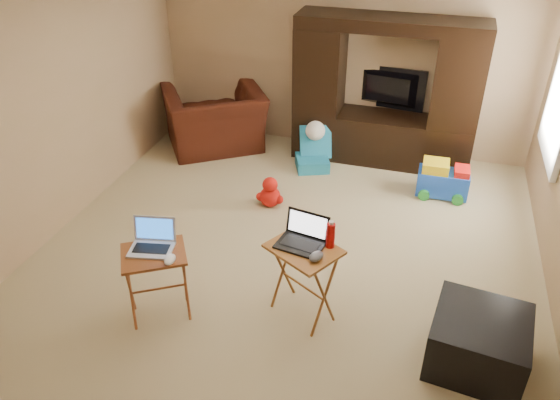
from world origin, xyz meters
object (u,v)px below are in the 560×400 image
(tray_table_left, at_px, (158,285))
(laptop_left, at_px, (150,239))
(child_rocker, at_px, (313,150))
(mouse_right, at_px, (316,256))
(push_toy, at_px, (443,179))
(tray_table_right, at_px, (303,282))
(recliner, at_px, (215,119))
(mouse_left, at_px, (170,259))
(water_bottle, at_px, (331,235))
(ottoman, at_px, (478,342))
(entertainment_center, at_px, (385,93))
(laptop_right, at_px, (300,234))
(plush_toy, at_px, (270,192))
(television, at_px, (387,90))

(tray_table_left, xyz_separation_m, laptop_left, (-0.03, 0.03, 0.46))
(child_rocker, relative_size, mouse_right, 3.71)
(push_toy, xyz_separation_m, tray_table_right, (-1.10, -2.44, 0.14))
(recliner, distance_m, mouse_left, 3.50)
(child_rocker, distance_m, water_bottle, 2.75)
(laptop_left, bearing_deg, child_rocker, 66.45)
(child_rocker, xyz_separation_m, push_toy, (1.65, -0.22, -0.05))
(ottoman, relative_size, tray_table_right, 0.99)
(entertainment_center, height_order, laptop_right, entertainment_center)
(laptop_left, bearing_deg, recliner, 92.49)
(recliner, bearing_deg, mouse_right, 90.98)
(mouse_left, height_order, water_bottle, water_bottle)
(child_rocker, xyz_separation_m, laptop_left, (-0.67, -3.00, 0.53))
(laptop_right, bearing_deg, water_bottle, 24.26)
(tray_table_right, distance_m, mouse_right, 0.43)
(tray_table_right, bearing_deg, laptop_right, -176.40)
(recliner, height_order, plush_toy, recliner)
(child_rocker, bearing_deg, push_toy, -29.44)
(entertainment_center, bearing_deg, water_bottle, -90.38)
(child_rocker, xyz_separation_m, mouse_left, (-0.45, -3.10, 0.44))
(laptop_right, bearing_deg, tray_table_right, -16.34)
(mouse_left, relative_size, mouse_right, 0.94)
(water_bottle, bearing_deg, push_toy, 69.24)
(recliner, distance_m, water_bottle, 3.61)
(entertainment_center, relative_size, mouse_left, 16.66)
(entertainment_center, relative_size, plush_toy, 6.16)
(recliner, xyz_separation_m, water_bottle, (2.20, -2.83, 0.42))
(entertainment_center, xyz_separation_m, television, (0.00, 0.22, -0.04))
(laptop_right, relative_size, water_bottle, 1.70)
(television, distance_m, child_rocker, 1.26)
(ottoman, relative_size, laptop_left, 2.01)
(plush_toy, distance_m, laptop_left, 2.10)
(entertainment_center, distance_m, mouse_right, 3.31)
(tray_table_right, bearing_deg, water_bottle, 51.96)
(plush_toy, relative_size, tray_table_left, 0.55)
(entertainment_center, bearing_deg, push_toy, -40.37)
(push_toy, bearing_deg, tray_table_left, -129.83)
(recliner, relative_size, mouse_left, 9.27)
(push_toy, height_order, tray_table_right, tray_table_right)
(entertainment_center, relative_size, laptop_right, 6.07)
(ottoman, distance_m, mouse_left, 2.52)
(recliner, relative_size, plush_toy, 3.43)
(tray_table_left, distance_m, mouse_right, 1.41)
(laptop_right, bearing_deg, tray_table_left, -151.32)
(child_rocker, distance_m, mouse_right, 2.91)
(ottoman, bearing_deg, entertainment_center, 109.96)
(push_toy, height_order, ottoman, ottoman)
(mouse_right, bearing_deg, ottoman, -1.48)
(entertainment_center, xyz_separation_m, tray_table_right, (-0.25, -3.18, -0.58))
(tray_table_left, bearing_deg, child_rocker, 46.95)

